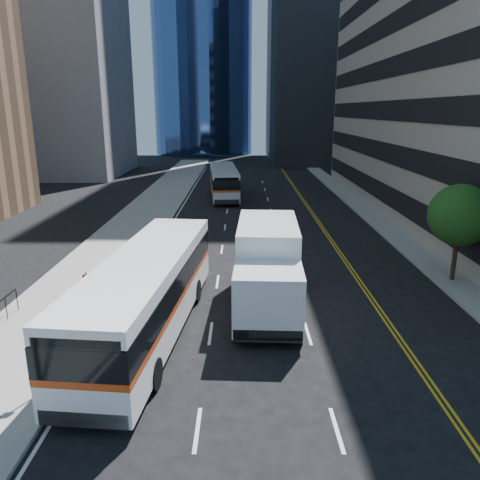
{
  "coord_description": "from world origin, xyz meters",
  "views": [
    {
      "loc": [
        -2.25,
        -15.45,
        8.85
      ],
      "look_at": [
        -2.29,
        6.25,
        2.8
      ],
      "focal_mm": 35.0,
      "sensor_mm": 36.0,
      "label": 1
    }
  ],
  "objects_px": {
    "street_tree": "(460,215)",
    "box_truck": "(268,266)",
    "bus_front": "(148,292)",
    "bus_rear": "(224,181)"
  },
  "relations": [
    {
      "from": "bus_front",
      "to": "bus_rear",
      "type": "xyz_separation_m",
      "value": [
        1.93,
        31.46,
        -0.15
      ]
    },
    {
      "from": "street_tree",
      "to": "box_truck",
      "type": "xyz_separation_m",
      "value": [
        -10.04,
        -3.37,
        -1.63
      ]
    },
    {
      "from": "box_truck",
      "to": "street_tree",
      "type": "bearing_deg",
      "value": 21.2
    },
    {
      "from": "street_tree",
      "to": "bus_rear",
      "type": "distance_m",
      "value": 28.71
    },
    {
      "from": "street_tree",
      "to": "bus_front",
      "type": "xyz_separation_m",
      "value": [
        -15.0,
        -5.97,
        -1.82
      ]
    },
    {
      "from": "bus_front",
      "to": "box_truck",
      "type": "bearing_deg",
      "value": 33.16
    },
    {
      "from": "street_tree",
      "to": "bus_rear",
      "type": "bearing_deg",
      "value": 117.13
    },
    {
      "from": "bus_front",
      "to": "bus_rear",
      "type": "bearing_deg",
      "value": 91.96
    },
    {
      "from": "street_tree",
      "to": "bus_rear",
      "type": "relative_size",
      "value": 0.42
    },
    {
      "from": "bus_front",
      "to": "box_truck",
      "type": "distance_m",
      "value": 5.6
    }
  ]
}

